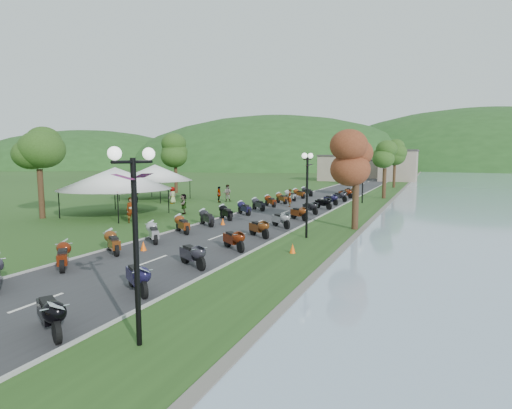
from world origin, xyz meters
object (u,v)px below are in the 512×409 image
at_px(streetlamp_near, 136,250).
at_px(pedestrian_c, 136,209).
at_px(pedestrian_a, 132,223).
at_px(vendor_tent_main, 116,192).
at_px(pedestrian_b, 227,201).

xyz_separation_m(streetlamp_near, pedestrian_c, (-18.83, 21.69, -2.50)).
height_order(streetlamp_near, pedestrian_a, streetlamp_near).
bearing_deg(vendor_tent_main, pedestrian_b, 75.85).
bearing_deg(vendor_tent_main, streetlamp_near, -45.45).
xyz_separation_m(vendor_tent_main, pedestrian_c, (-1.61, 4.19, -2.00)).
relative_size(vendor_tent_main, pedestrian_a, 3.19).
distance_m(streetlamp_near, pedestrian_c, 28.83).
xyz_separation_m(pedestrian_b, pedestrian_c, (-4.93, -8.98, 0.00)).
bearing_deg(pedestrian_a, pedestrian_b, 40.87).
relative_size(vendor_tent_main, pedestrian_c, 3.68).
bearing_deg(streetlamp_near, pedestrian_c, 130.96).
bearing_deg(pedestrian_c, streetlamp_near, 14.01).
height_order(streetlamp_near, pedestrian_c, streetlamp_near).
distance_m(pedestrian_a, pedestrian_b, 15.56).
height_order(streetlamp_near, pedestrian_b, streetlamp_near).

